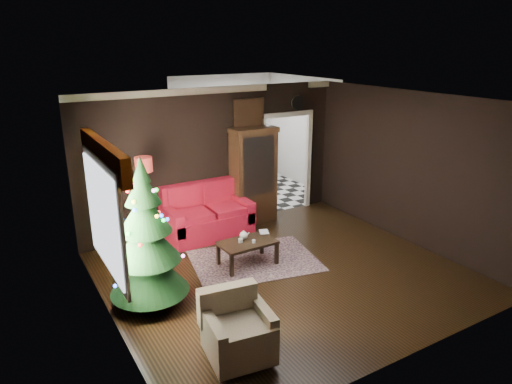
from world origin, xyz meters
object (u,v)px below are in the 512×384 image
coffee_table (247,253)px  wall_clock (298,103)px  armchair (238,326)px  loveseat (208,211)px  christmas_tree (146,237)px  floor_lamp (147,210)px  teapot (244,235)px  curio_cabinet (253,178)px  kitchen_table (247,182)px

coffee_table → wall_clock: wall_clock is taller
armchair → coffee_table: bearing=65.6°
loveseat → christmas_tree: 2.59m
floor_lamp → teapot: bearing=-42.4°
curio_cabinet → wall_clock: 1.88m
christmas_tree → armchair: (0.49, -1.74, -0.59)m
loveseat → armchair: (-1.27, -3.56, -0.04)m
loveseat → wall_clock: bearing=9.7°
loveseat → floor_lamp: size_ratio=0.90×
curio_cabinet → loveseat: bearing=-169.2°
teapot → floor_lamp: bearing=137.6°
floor_lamp → curio_cabinet: bearing=10.2°
christmas_tree → armchair: 1.91m
curio_cabinet → christmas_tree: christmas_tree is taller
loveseat → kitchen_table: size_ratio=2.27×
floor_lamp → teapot: (1.27, -1.16, -0.32)m
christmas_tree → armchair: size_ratio=2.74×
teapot → curio_cabinet: bearing=54.7°
curio_cabinet → kitchen_table: bearing=65.6°
curio_cabinet → floor_lamp: (-2.39, -0.43, -0.12)m
christmas_tree → wall_clock: 4.86m
curio_cabinet → christmas_tree: size_ratio=0.89×
teapot → armchair: bearing=-120.6°
floor_lamp → teapot: 1.75m
floor_lamp → wall_clock: (3.59, 0.61, 1.55)m
curio_cabinet → coffee_table: (-1.11, -1.70, -0.73)m
christmas_tree → teapot: bearing=14.1°
loveseat → teapot: (0.03, -1.37, 0.01)m
teapot → kitchen_table: size_ratio=0.21×
armchair → kitchen_table: 6.05m
curio_cabinet → armchair: (-2.42, -3.78, -0.49)m
floor_lamp → coffee_table: (1.28, -1.27, -0.61)m
curio_cabinet → floor_lamp: 2.44m
armchair → coffee_table: 2.48m
coffee_table → wall_clock: 3.68m
curio_cabinet → christmas_tree: (-2.91, -2.04, 0.10)m
armchair → kitchen_table: (3.07, 5.21, -0.09)m
floor_lamp → armchair: size_ratio=2.41×
loveseat → kitchen_table: 2.45m
wall_clock → armchair: bearing=-132.4°
christmas_tree → kitchen_table: size_ratio=2.86×
christmas_tree → coffee_table: (1.80, 0.34, -0.83)m
floor_lamp → coffee_table: bearing=-44.6°
coffee_table → armchair: bearing=-122.1°
curio_cabinet → armchair: curio_cabinet is taller
curio_cabinet → armchair: bearing=-122.6°
curio_cabinet → christmas_tree: 3.56m
coffee_table → kitchen_table: (1.76, 3.13, 0.15)m
curio_cabinet → coffee_table: curio_cabinet is taller
christmas_tree → armchair: bearing=-74.2°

